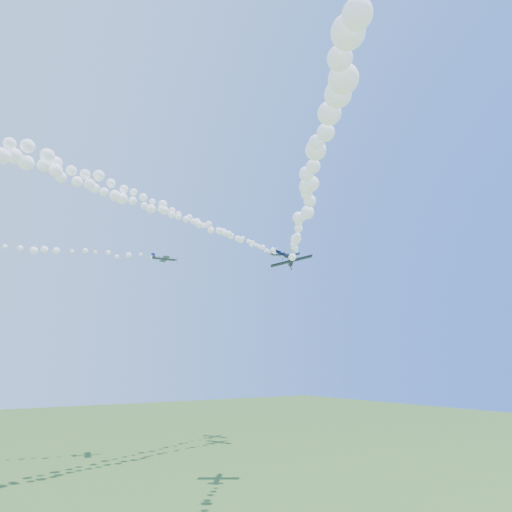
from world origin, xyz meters
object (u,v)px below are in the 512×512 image
plane_navy (282,254)px  plane_black (291,260)px  plane_grey (164,259)px  plane_white (277,255)px

plane_navy → plane_black: (-19.30, -27.85, -10.03)m
plane_grey → plane_black: bearing=-56.5°
plane_white → plane_navy: plane_white is taller
plane_white → plane_navy: 8.65m
plane_grey → plane_black: 33.37m
plane_white → plane_black: 43.92m
plane_white → plane_grey: plane_white is taller
plane_navy → plane_black: size_ratio=1.03×
plane_white → plane_navy: bearing=-141.4°
plane_white → plane_grey: 36.09m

